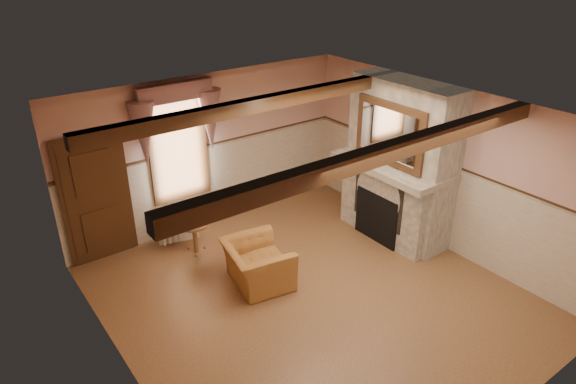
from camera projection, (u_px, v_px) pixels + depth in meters
floor at (312, 296)px, 7.72m from camera, size 5.50×6.00×0.01m
ceiling at (316, 117)px, 6.48m from camera, size 5.50×6.00×0.01m
wall_back at (209, 151)px, 9.26m from camera, size 5.50×0.02×2.80m
wall_front at (511, 334)px, 4.94m from camera, size 5.50×0.02×2.80m
wall_left at (120, 286)px, 5.63m from camera, size 0.02×6.00×2.80m
wall_right at (441, 167)px, 8.57m from camera, size 0.02×6.00×2.80m
wainscot at (313, 254)px, 7.39m from camera, size 5.50×6.00×1.50m
chair_rail at (314, 208)px, 7.06m from camera, size 5.50×6.00×0.08m
firebox at (379, 216)px, 9.02m from camera, size 0.20×0.95×0.90m
armchair at (257, 264)px, 7.88m from camera, size 1.07×1.18×0.67m
side_table at (195, 238)px, 8.70m from camera, size 0.59×0.59×0.55m
book_stack at (191, 218)px, 8.54m from camera, size 0.33×0.37×0.20m
radiator at (177, 225)px, 9.06m from camera, size 0.72×0.35×0.60m
bowl at (393, 159)px, 8.72m from camera, size 0.36×0.36×0.09m
mantel_clock at (361, 143)px, 9.26m from camera, size 0.14×0.24×0.20m
oil_lamp at (383, 150)px, 8.85m from camera, size 0.11×0.11×0.28m
candle_red at (424, 170)px, 8.24m from camera, size 0.06×0.06×0.16m
jar_yellow at (415, 167)px, 8.37m from camera, size 0.06×0.06×0.12m
fireplace at (401, 161)px, 8.83m from camera, size 0.85×2.00×2.80m
mantel at (393, 165)px, 8.75m from camera, size 1.05×2.05×0.12m
overmantel_mirror at (389, 134)px, 8.39m from camera, size 0.06×1.44×1.04m
door at (97, 201)px, 8.25m from camera, size 1.10×0.10×2.10m
window at (178, 145)px, 8.81m from camera, size 1.06×0.08×2.02m
window_drapes at (177, 113)px, 8.48m from camera, size 1.30×0.14×1.40m
ceiling_beam_front at (385, 153)px, 5.66m from camera, size 5.50×0.18×0.20m
ceiling_beam_back at (263, 103)px, 7.39m from camera, size 5.50×0.18×0.20m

